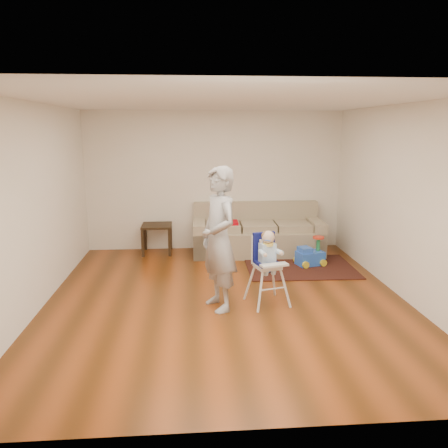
{
  "coord_description": "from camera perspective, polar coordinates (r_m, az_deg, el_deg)",
  "views": [
    {
      "loc": [
        -0.48,
        -5.78,
        2.35
      ],
      "look_at": [
        0.0,
        0.4,
        1.0
      ],
      "focal_mm": 35.0,
      "sensor_mm": 36.0,
      "label": 1
    }
  ],
  "objects": [
    {
      "name": "sofa",
      "position": [
        8.39,
        4.39,
        -0.66
      ],
      "size": [
        2.48,
        1.07,
        0.95
      ],
      "rotation": [
        0.0,
        0.0,
        -0.03
      ],
      "color": "gray",
      "rests_on": "ground"
    },
    {
      "name": "area_rug",
      "position": [
        7.73,
        9.88,
        -5.55
      ],
      "size": [
        1.86,
        1.41,
        0.01
      ],
      "primitive_type": "cube",
      "rotation": [
        0.0,
        0.0,
        -0.02
      ],
      "color": "black",
      "rests_on": "ground"
    },
    {
      "name": "ground",
      "position": [
        6.26,
        0.29,
        -9.77
      ],
      "size": [
        5.5,
        5.5,
        0.0
      ],
      "primitive_type": "plane",
      "color": "#4E260B",
      "rests_on": "ground"
    },
    {
      "name": "ride_on_toy",
      "position": [
        7.79,
        11.21,
        -3.46
      ],
      "size": [
        0.53,
        0.43,
        0.5
      ],
      "primitive_type": null,
      "rotation": [
        0.0,
        0.0,
        0.26
      ],
      "color": "blue",
      "rests_on": "area_rug"
    },
    {
      "name": "toy_ball",
      "position": [
        7.32,
        5.79,
        -5.82
      ],
      "size": [
        0.14,
        0.14,
        0.14
      ],
      "primitive_type": "sphere",
      "color": "blue",
      "rests_on": "area_rug"
    },
    {
      "name": "adult",
      "position": [
        5.68,
        -0.68,
        -2.02
      ],
      "size": [
        0.68,
        0.81,
        1.9
      ],
      "primitive_type": "imported",
      "rotation": [
        0.0,
        0.0,
        -1.18
      ],
      "color": "gray",
      "rests_on": "ground"
    },
    {
      "name": "high_chair",
      "position": [
        5.97,
        5.7,
        -5.84
      ],
      "size": [
        0.59,
        0.59,
        1.04
      ],
      "rotation": [
        0.0,
        0.0,
        0.26
      ],
      "color": "silver",
      "rests_on": "ground"
    },
    {
      "name": "room_envelope",
      "position": [
        6.34,
        -0.09,
        7.99
      ],
      "size": [
        5.04,
        5.52,
        2.72
      ],
      "color": "white",
      "rests_on": "ground"
    },
    {
      "name": "side_table",
      "position": [
        8.52,
        -8.73,
        -1.91
      ],
      "size": [
        0.56,
        0.56,
        0.56
      ],
      "primitive_type": null,
      "color": "black",
      "rests_on": "ground"
    }
  ]
}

